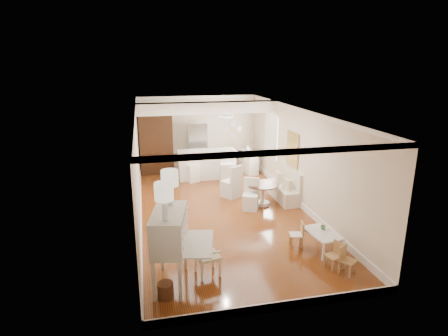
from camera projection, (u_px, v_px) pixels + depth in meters
name	position (u px, v px, depth m)	size (l,w,h in m)	color
room	(221.00, 139.00, 10.27)	(9.00, 9.04, 2.82)	brown
secretary_bureau	(170.00, 249.00, 6.85)	(1.15, 1.17, 1.47)	beige
gustavian_armchair	(207.00, 255.00, 7.27)	(0.48, 0.48, 0.83)	white
wicker_basket	(166.00, 290.00, 6.61)	(0.29, 0.29, 0.29)	brown
kids_table	(321.00, 242.00, 8.23)	(0.53, 0.89, 0.44)	white
kids_chair_a	(334.00, 256.00, 7.51)	(0.28, 0.28, 0.57)	tan
kids_chair_b	(296.00, 234.00, 8.39)	(0.29, 0.29, 0.61)	tan
kids_chair_c	(348.00, 260.00, 7.33)	(0.28, 0.28, 0.58)	tan
banquette	(283.00, 184.00, 11.25)	(0.52, 1.60, 0.98)	silver
dining_table	(262.00, 194.00, 10.86)	(0.94, 0.94, 0.64)	#492717
slip_chair_near	(251.00, 195.00, 10.48)	(0.42, 0.44, 0.89)	white
slip_chair_far	(231.00, 181.00, 11.46)	(0.48, 0.50, 1.02)	silver
breakfast_counter	(207.00, 164.00, 13.29)	(2.05, 0.65, 1.03)	white
bar_stool_left	(193.00, 168.00, 12.94)	(0.39, 0.39, 0.97)	white
bar_stool_right	(227.00, 167.00, 12.84)	(0.43, 0.43, 1.07)	white
pantry_cabinet	(156.00, 143.00, 13.78)	(1.20, 0.60, 2.30)	#381E11
fridge	(207.00, 147.00, 14.21)	(0.75, 0.65, 1.80)	silver
sideboard	(249.00, 162.00, 13.97)	(0.39, 0.89, 0.85)	beige
pencil_cup	(323.00, 227.00, 8.32)	(0.11, 0.11, 0.08)	#54915D
branch_vase	(248.00, 148.00, 13.86)	(0.18, 0.18, 0.19)	white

